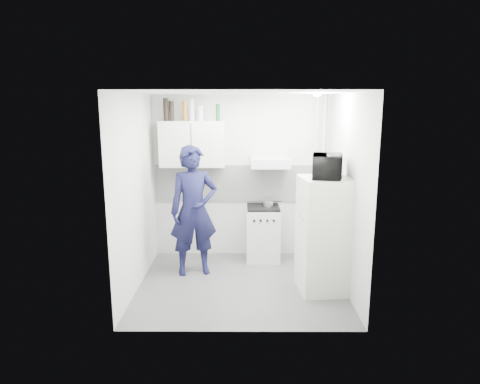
{
  "coord_description": "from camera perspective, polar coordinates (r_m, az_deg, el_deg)",
  "views": [
    {
      "loc": [
        0.01,
        -5.54,
        2.47
      ],
      "look_at": [
        -0.01,
        0.3,
        1.25
      ],
      "focal_mm": 32.0,
      "sensor_mm": 36.0,
      "label": 1
    }
  ],
  "objects": [
    {
      "name": "bottle_d",
      "position": [
        6.66,
        -6.43,
        10.8
      ],
      "size": [
        0.07,
        0.07,
        0.33
      ],
      "primitive_type": "cylinder",
      "color": "#B2B7BC",
      "rests_on": "upper_cabinet"
    },
    {
      "name": "range_hood",
      "position": [
        6.62,
        4.04,
        3.95
      ],
      "size": [
        0.6,
        0.5,
        0.14
      ],
      "primitive_type": "cube",
      "color": "silver",
      "rests_on": "wall_back"
    },
    {
      "name": "saucepan",
      "position": [
        6.77,
        3.73,
        -1.49
      ],
      "size": [
        0.16,
        0.16,
        0.09
      ],
      "primitive_type": "cylinder",
      "color": "silver",
      "rests_on": "stove_top"
    },
    {
      "name": "wall_right",
      "position": [
        5.83,
        13.99,
        -0.14
      ],
      "size": [
        0.0,
        2.6,
        2.6
      ],
      "primitive_type": "plane",
      "rotation": [
        1.57,
        0.0,
        -1.57
      ],
      "color": "silver",
      "rests_on": "floor"
    },
    {
      "name": "stove_top",
      "position": [
        6.75,
        3.12,
        -2.06
      ],
      "size": [
        0.5,
        0.5,
        0.03
      ],
      "primitive_type": "cube",
      "color": "black",
      "rests_on": "stove"
    },
    {
      "name": "backsplash",
      "position": [
        6.9,
        0.13,
        1.18
      ],
      "size": [
        2.74,
        0.03,
        0.6
      ],
      "primitive_type": "cube",
      "color": "white",
      "rests_on": "wall_back"
    },
    {
      "name": "canister_a",
      "position": [
        6.65,
        -5.29,
        10.41
      ],
      "size": [
        0.09,
        0.09,
        0.23
      ],
      "primitive_type": "cylinder",
      "color": "#B2B7BC",
      "rests_on": "upper_cabinet"
    },
    {
      "name": "bottle_b",
      "position": [
        6.71,
        -9.11,
        10.62
      ],
      "size": [
        0.08,
        0.08,
        0.3
      ],
      "primitive_type": "cylinder",
      "color": "black",
      "rests_on": "upper_cabinet"
    },
    {
      "name": "fridge",
      "position": [
        5.76,
        11.17,
        -5.65
      ],
      "size": [
        0.7,
        0.7,
        1.53
      ],
      "primitive_type": "cube",
      "rotation": [
        0.0,
        0.0,
        0.11
      ],
      "color": "silver",
      "rests_on": "floor"
    },
    {
      "name": "ceiling",
      "position": [
        5.55,
        0.11,
        13.13
      ],
      "size": [
        2.8,
        2.8,
        0.0
      ],
      "primitive_type": "plane",
      "color": "white",
      "rests_on": "wall_back"
    },
    {
      "name": "bottle_e",
      "position": [
        6.63,
        -2.97,
        10.56
      ],
      "size": [
        0.06,
        0.06,
        0.26
      ],
      "primitive_type": "cylinder",
      "color": "#144C1E",
      "rests_on": "upper_cabinet"
    },
    {
      "name": "pipe_b",
      "position": [
        6.91,
        9.96,
        1.87
      ],
      "size": [
        0.04,
        0.04,
        2.6
      ],
      "primitive_type": "cylinder",
      "color": "silver",
      "rests_on": "floor"
    },
    {
      "name": "floor",
      "position": [
        6.07,
        0.1,
        -12.22
      ],
      "size": [
        2.8,
        2.8,
        0.0
      ],
      "primitive_type": "plane",
      "color": "#535353",
      "rests_on": "ground"
    },
    {
      "name": "bottle_a",
      "position": [
        6.72,
        -9.84,
        10.78
      ],
      "size": [
        0.08,
        0.08,
        0.34
      ],
      "primitive_type": "cylinder",
      "color": "black",
      "rests_on": "upper_cabinet"
    },
    {
      "name": "wall_left",
      "position": [
        5.84,
        -13.76,
        -0.11
      ],
      "size": [
        0.0,
        2.6,
        2.6
      ],
      "primitive_type": "plane",
      "rotation": [
        1.57,
        0.0,
        1.57
      ],
      "color": "silver",
      "rests_on": "floor"
    },
    {
      "name": "wall_back",
      "position": [
        6.89,
        0.13,
        2.02
      ],
      "size": [
        2.8,
        0.0,
        2.8
      ],
      "primitive_type": "plane",
      "rotation": [
        1.57,
        0.0,
        0.0
      ],
      "color": "silver",
      "rests_on": "floor"
    },
    {
      "name": "person",
      "position": [
        6.2,
        -6.19,
        -2.51
      ],
      "size": [
        0.78,
        0.61,
        1.89
      ],
      "primitive_type": "imported",
      "rotation": [
        0.0,
        0.0,
        0.25
      ],
      "color": "black",
      "rests_on": "floor"
    },
    {
      "name": "ceiling_spot_fixture",
      "position": [
        5.83,
        10.24,
        12.59
      ],
      "size": [
        0.1,
        0.1,
        0.02
      ],
      "primitive_type": "cylinder",
      "color": "white",
      "rests_on": "ceiling"
    },
    {
      "name": "microwave",
      "position": [
        5.56,
        11.54,
        3.39
      ],
      "size": [
        0.59,
        0.45,
        0.3
      ],
      "primitive_type": "imported",
      "rotation": [
        0.0,
        0.0,
        1.39
      ],
      "color": "black",
      "rests_on": "fridge"
    },
    {
      "name": "upper_cabinet",
      "position": [
        6.69,
        -6.34,
        6.41
      ],
      "size": [
        1.0,
        0.35,
        0.7
      ],
      "primitive_type": "cube",
      "color": "silver",
      "rests_on": "wall_back"
    },
    {
      "name": "stove",
      "position": [
        6.87,
        3.08,
        -5.59
      ],
      "size": [
        0.53,
        0.53,
        0.84
      ],
      "primitive_type": "cube",
      "color": "silver",
      "rests_on": "floor"
    },
    {
      "name": "bottle_c",
      "position": [
        6.68,
        -7.37,
        10.66
      ],
      "size": [
        0.07,
        0.07,
        0.3
      ],
      "primitive_type": "cylinder",
      "color": "brown",
      "rests_on": "upper_cabinet"
    },
    {
      "name": "pipe_a",
      "position": [
        6.94,
        10.94,
        1.87
      ],
      "size": [
        0.05,
        0.05,
        2.6
      ],
      "primitive_type": "cylinder",
      "color": "silver",
      "rests_on": "floor"
    }
  ]
}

